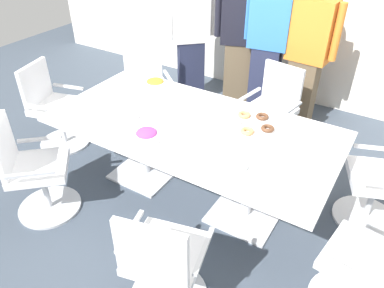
{
  "coord_description": "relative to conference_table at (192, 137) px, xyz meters",
  "views": [
    {
      "loc": [
        1.39,
        -2.25,
        2.37
      ],
      "look_at": [
        0.0,
        0.0,
        0.55
      ],
      "focal_mm": 34.9,
      "sensor_mm": 36.0,
      "label": 1
    }
  ],
  "objects": [
    {
      "name": "ground_plane",
      "position": [
        0.0,
        0.0,
        -0.63
      ],
      "size": [
        10.0,
        10.0,
        0.01
      ],
      "primitive_type": "cube",
      "color": "#3D4754"
    },
    {
      "name": "conference_table",
      "position": [
        0.0,
        0.0,
        0.0
      ],
      "size": [
        2.4,
        1.2,
        0.75
      ],
      "color": "white",
      "rests_on": "ground"
    },
    {
      "name": "office_chair_0",
      "position": [
        -1.01,
        -0.89,
        -0.22
      ],
      "size": [
        0.76,
        0.76,
        0.91
      ],
      "rotation": [
        0.0,
        0.0,
        -0.83
      ],
      "color": "silver",
      "rests_on": "ground"
    },
    {
      "name": "office_chair_1",
      "position": [
        0.45,
        -1.06,
        -0.22
      ],
      "size": [
        0.65,
        0.65,
        0.91
      ],
      "rotation": [
        0.0,
        0.0,
        0.24
      ],
      "color": "silver",
      "rests_on": "ground"
    },
    {
      "name": "office_chair_2",
      "position": [
        1.57,
        -0.42,
        -0.22
      ],
      "size": [
        0.61,
        0.61,
        0.91
      ],
      "rotation": [
        0.0,
        0.0,
        1.42
      ],
      "color": "silver",
      "rests_on": "ground"
    },
    {
      "name": "office_chair_3",
      "position": [
        1.5,
        0.52,
        -0.22
      ],
      "size": [
        0.7,
        0.7,
        0.91
      ],
      "rotation": [
        0.0,
        0.0,
        -4.35
      ],
      "color": "silver",
      "rests_on": "ground"
    },
    {
      "name": "office_chair_4",
      "position": [
        0.3,
        1.09,
        -0.22
      ],
      "size": [
        0.63,
        0.63,
        0.91
      ],
      "rotation": [
        0.0,
        0.0,
        -3.32
      ],
      "color": "silver",
      "rests_on": "ground"
    },
    {
      "name": "office_chair_5",
      "position": [
        -1.13,
        0.83,
        -0.22
      ],
      "size": [
        0.76,
        0.76,
        0.91
      ],
      "rotation": [
        0.0,
        0.0,
        -2.28
      ],
      "color": "silver",
      "rests_on": "ground"
    },
    {
      "name": "office_chair_6",
      "position": [
        -1.7,
        -0.06,
        -0.22
      ],
      "size": [
        0.66,
        0.66,
        0.91
      ],
      "rotation": [
        0.0,
        0.0,
        -1.31
      ],
      "color": "silver",
      "rests_on": "ground"
    },
    {
      "name": "person_standing_0",
      "position": [
        -1.01,
        1.6,
        0.25
      ],
      "size": [
        0.5,
        0.48,
        1.68
      ],
      "rotation": [
        0.0,
        0.0,
        -2.39
      ],
      "color": "#232842",
      "rests_on": "ground"
    },
    {
      "name": "person_standing_1",
      "position": [
        -0.38,
        1.67,
        0.33
      ],
      "size": [
        0.6,
        0.36,
        1.83
      ],
      "rotation": [
        0.0,
        0.0,
        -2.78
      ],
      "color": "brown",
      "rests_on": "ground"
    },
    {
      "name": "person_standing_2",
      "position": [
        -0.03,
        1.66,
        0.36
      ],
      "size": [
        0.62,
        0.28,
        1.86
      ],
      "rotation": [
        0.0,
        0.0,
        -3.01
      ],
      "color": "#232842",
      "rests_on": "ground"
    },
    {
      "name": "person_standing_3",
      "position": [
        0.42,
        1.69,
        0.27
      ],
      "size": [
        0.61,
        0.25,
        1.72
      ],
      "rotation": [
        0.0,
        0.0,
        -3.22
      ],
      "color": "brown",
      "rests_on": "ground"
    },
    {
      "name": "snack_bowl_candy_mix",
      "position": [
        -0.16,
        -0.4,
        0.18
      ],
      "size": [
        0.19,
        0.19,
        0.11
      ],
      "color": "white",
      "rests_on": "conference_table"
    },
    {
      "name": "snack_bowl_chips_orange",
      "position": [
        -0.68,
        0.41,
        0.17
      ],
      "size": [
        0.19,
        0.19,
        0.08
      ],
      "color": "white",
      "rests_on": "conference_table"
    },
    {
      "name": "donut_platter",
      "position": [
        0.43,
        0.24,
        0.14
      ],
      "size": [
        0.38,
        0.39,
        0.04
      ],
      "color": "white",
      "rests_on": "conference_table"
    },
    {
      "name": "plate_stack",
      "position": [
        0.54,
        -0.33,
        0.14
      ],
      "size": [
        0.22,
        0.22,
        0.03
      ],
      "color": "white",
      "rests_on": "conference_table"
    },
    {
      "name": "napkin_pile",
      "position": [
        -0.53,
        -0.2,
        0.16
      ],
      "size": [
        0.19,
        0.19,
        0.07
      ],
      "primitive_type": "cube",
      "color": "white",
      "rests_on": "conference_table"
    }
  ]
}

